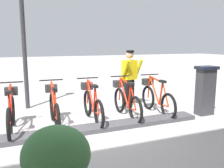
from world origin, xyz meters
TOP-DOWN VIEW (x-y plane):
  - ground_plane at (0.00, 0.00)m, footprint 60.00×60.00m
  - dock_rail_base at (0.00, 0.00)m, footprint 0.44×5.27m
  - payment_kiosk at (0.05, -3.16)m, footprint 0.36×0.52m
  - bike_docked_0 at (0.62, -2.04)m, footprint 1.72×0.54m
  - bike_docked_1 at (0.62, -1.15)m, footprint 1.72×0.54m
  - bike_docked_2 at (0.62, -0.25)m, footprint 1.72×0.54m
  - bike_docked_3 at (0.62, 0.64)m, footprint 1.72×0.54m
  - bike_docked_4 at (0.62, 1.54)m, footprint 1.72×0.54m
  - worker_near_rack at (1.50, -1.68)m, footprint 0.52×0.69m
  - lamp_post at (2.44, 1.14)m, footprint 0.32×0.32m
  - planter_bush at (-2.19, 1.02)m, footprint 0.76×0.76m

SIDE VIEW (x-z plane):
  - ground_plane at x=0.00m, z-range 0.00..0.00m
  - dock_rail_base at x=0.00m, z-range 0.00..0.10m
  - bike_docked_0 at x=0.62m, z-range -0.08..0.94m
  - bike_docked_1 at x=0.62m, z-range -0.08..0.94m
  - bike_docked_2 at x=0.62m, z-range -0.08..0.94m
  - bike_docked_3 at x=0.62m, z-range -0.08..0.94m
  - bike_docked_4 at x=0.62m, z-range -0.08..0.94m
  - planter_bush at x=-2.19m, z-range 0.06..1.03m
  - payment_kiosk at x=0.05m, z-range 0.03..1.31m
  - worker_near_rack at x=1.50m, z-range 0.08..1.74m
  - lamp_post at x=2.44m, z-range 0.59..4.18m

